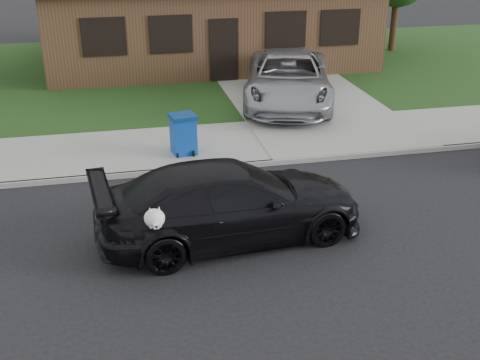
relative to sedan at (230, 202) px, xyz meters
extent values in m
plane|color=black|center=(-2.06, -0.29, -0.72)|extent=(120.00, 120.00, 0.00)
cube|color=gray|center=(-2.06, 4.71, -0.66)|extent=(60.00, 3.00, 0.12)
cube|color=gray|center=(-2.06, 3.21, -0.66)|extent=(60.00, 0.12, 0.12)
cube|color=#193814|center=(-2.06, 12.71, -0.65)|extent=(60.00, 13.00, 0.13)
cube|color=gray|center=(3.94, 9.71, -0.65)|extent=(4.50, 13.00, 0.14)
imported|color=black|center=(0.01, 0.00, 0.00)|extent=(5.13, 2.51, 1.44)
ellipsoid|color=white|center=(-1.44, -0.89, 0.29)|extent=(0.34, 0.40, 0.30)
sphere|color=white|center=(-1.44, -1.12, 0.39)|extent=(0.26, 0.26, 0.26)
cube|color=white|center=(-1.44, -1.25, 0.35)|extent=(0.09, 0.12, 0.08)
sphere|color=black|center=(-1.44, -1.31, 0.35)|extent=(0.04, 0.04, 0.04)
cone|color=white|center=(-1.51, -1.07, 0.53)|extent=(0.11, 0.11, 0.14)
cone|color=white|center=(-1.38, -1.07, 0.53)|extent=(0.11, 0.11, 0.14)
imported|color=#9D9FA4|center=(3.36, 7.63, 0.19)|extent=(3.96, 5.99, 1.53)
cube|color=#0E3E9D|center=(-0.33, 4.15, -0.15)|extent=(0.63, 0.63, 0.89)
cube|color=navy|center=(-0.33, 4.15, 0.34)|extent=(0.69, 0.69, 0.10)
cylinder|color=black|center=(-0.53, 3.87, -0.53)|extent=(0.07, 0.15, 0.14)
cylinder|color=black|center=(-0.13, 3.87, -0.53)|extent=(0.07, 0.15, 0.14)
cube|color=#422B1C|center=(1.94, 14.71, 0.91)|extent=(12.00, 8.00, 3.00)
cube|color=black|center=(1.94, 10.68, 0.51)|extent=(1.00, 0.06, 2.10)
cube|color=black|center=(-2.06, 10.69, 1.11)|extent=(1.30, 0.05, 1.10)
cube|color=black|center=(0.14, 10.69, 1.11)|extent=(1.30, 0.05, 1.10)
cube|color=black|center=(4.14, 10.69, 1.11)|extent=(1.30, 0.05, 1.10)
cube|color=black|center=(6.14, 10.69, 1.11)|extent=(1.30, 0.05, 1.10)
cylinder|color=#332114|center=(9.94, 14.21, 0.42)|extent=(0.28, 0.28, 2.03)
camera|label=1|loc=(-1.93, -9.68, 4.86)|focal=45.00mm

